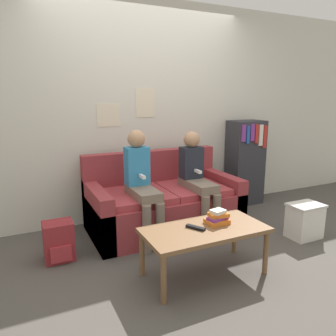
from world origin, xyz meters
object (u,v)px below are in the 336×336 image
object	(u,v)px
couch	(163,204)
person_right	(197,176)
bookshelf	(245,162)
coffee_table	(205,233)
backpack	(59,241)
person_left	(142,180)
storage_box	(305,221)
tv_remote	(195,228)

from	to	relation	value
couch	person_right	bearing A→B (deg)	-31.72
bookshelf	coffee_table	bearing A→B (deg)	-137.31
coffee_table	backpack	xyz separation A→B (m)	(-1.07, 0.80, -0.19)
couch	person_left	world-z (taller)	person_left
coffee_table	person_left	bearing A→B (deg)	103.69
couch	storage_box	bearing A→B (deg)	-35.89
backpack	couch	bearing A→B (deg)	13.51
storage_box	backpack	size ratio (longest dim) A/B	1.02
person_left	person_right	bearing A→B (deg)	-0.51
couch	bookshelf	xyz separation A→B (m)	(1.41, 0.32, 0.30)
person_right	bookshelf	bearing A→B (deg)	25.76
person_left	coffee_table	bearing A→B (deg)	-76.31
coffee_table	tv_remote	xyz separation A→B (m)	(-0.08, 0.02, 0.06)
storage_box	person_left	bearing A→B (deg)	155.82
couch	bookshelf	bearing A→B (deg)	12.80
person_right	tv_remote	xyz separation A→B (m)	(-0.52, -0.86, -0.19)
person_left	tv_remote	bearing A→B (deg)	-80.94
couch	backpack	xyz separation A→B (m)	(-1.18, -0.28, -0.10)
coffee_table	bookshelf	distance (m)	2.08
coffee_table	storage_box	xyz separation A→B (m)	(1.36, 0.18, -0.19)
coffee_table	backpack	distance (m)	1.35
coffee_table	storage_box	size ratio (longest dim) A/B	2.77
person_right	bookshelf	size ratio (longest dim) A/B	0.95
storage_box	couch	bearing A→B (deg)	144.11
person_left	person_right	size ratio (longest dim) A/B	1.04
couch	tv_remote	xyz separation A→B (m)	(-0.19, -1.06, 0.15)
couch	backpack	bearing A→B (deg)	-166.49
coffee_table	storage_box	world-z (taller)	coffee_table
tv_remote	backpack	size ratio (longest dim) A/B	0.46
tv_remote	bookshelf	bearing A→B (deg)	10.50
person_right	couch	bearing A→B (deg)	148.28
person_left	bookshelf	size ratio (longest dim) A/B	0.99
couch	bookshelf	world-z (taller)	bookshelf
person_right	backpack	xyz separation A→B (m)	(-1.51, -0.08, -0.44)
couch	person_right	xyz separation A→B (m)	(0.33, -0.20, 0.34)
coffee_table	storage_box	distance (m)	1.39
couch	person_left	xyz separation A→B (m)	(-0.33, -0.20, 0.36)
person_left	tv_remote	size ratio (longest dim) A/B	6.88
coffee_table	person_right	xyz separation A→B (m)	(0.44, 0.88, 0.25)
couch	storage_box	world-z (taller)	couch
couch	tv_remote	distance (m)	1.09
coffee_table	person_left	distance (m)	0.95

